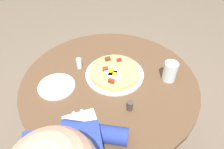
# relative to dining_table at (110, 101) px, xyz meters

# --- Properties ---
(ground_plane) EXTENTS (6.00, 6.00, 0.00)m
(ground_plane) POSITION_rel_dining_table_xyz_m (0.00, 0.00, -0.55)
(ground_plane) COLOR #6B5B4C
(dining_table) EXTENTS (0.90, 0.90, 0.72)m
(dining_table) POSITION_rel_dining_table_xyz_m (0.00, 0.00, 0.00)
(dining_table) COLOR brown
(dining_table) RESTS_ON ground_plane
(pizza_plate) EXTENTS (0.30, 0.30, 0.01)m
(pizza_plate) POSITION_rel_dining_table_xyz_m (0.03, -0.03, 0.18)
(pizza_plate) COLOR white
(pizza_plate) RESTS_ON dining_table
(breakfast_pizza) EXTENTS (0.26, 0.26, 0.05)m
(breakfast_pizza) POSITION_rel_dining_table_xyz_m (0.03, -0.03, 0.19)
(breakfast_pizza) COLOR tan
(breakfast_pizza) RESTS_ON pizza_plate
(bread_plate) EXTENTS (0.18, 0.18, 0.01)m
(bread_plate) POSITION_rel_dining_table_xyz_m (0.00, 0.26, 0.17)
(bread_plate) COLOR white
(bread_plate) RESTS_ON dining_table
(napkin) EXTENTS (0.19, 0.16, 0.00)m
(napkin) POSITION_rel_dining_table_xyz_m (-0.26, 0.16, 0.17)
(napkin) COLOR white
(napkin) RESTS_ON dining_table
(fork) EXTENTS (0.18, 0.04, 0.00)m
(fork) POSITION_rel_dining_table_xyz_m (-0.26, 0.14, 0.18)
(fork) COLOR silver
(fork) RESTS_ON napkin
(knife) EXTENTS (0.18, 0.04, 0.00)m
(knife) POSITION_rel_dining_table_xyz_m (-0.26, 0.18, 0.18)
(knife) COLOR silver
(knife) RESTS_ON napkin
(water_glass) EXTENTS (0.07, 0.07, 0.10)m
(water_glass) POSITION_rel_dining_table_xyz_m (-0.05, -0.30, 0.22)
(water_glass) COLOR silver
(water_glass) RESTS_ON dining_table
(salt_shaker) EXTENTS (0.03, 0.03, 0.06)m
(salt_shaker) POSITION_rel_dining_table_xyz_m (0.13, 0.14, 0.20)
(salt_shaker) COLOR white
(salt_shaker) RESTS_ON dining_table
(pepper_shaker) EXTENTS (0.03, 0.03, 0.05)m
(pepper_shaker) POSITION_rel_dining_table_xyz_m (-0.20, -0.05, 0.19)
(pepper_shaker) COLOR #3F3833
(pepper_shaker) RESTS_ON dining_table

